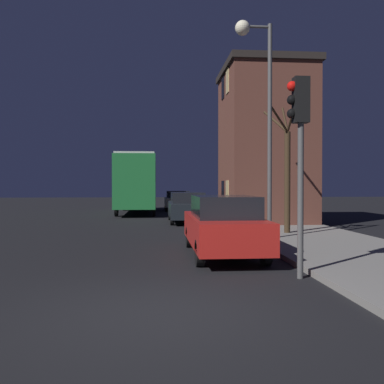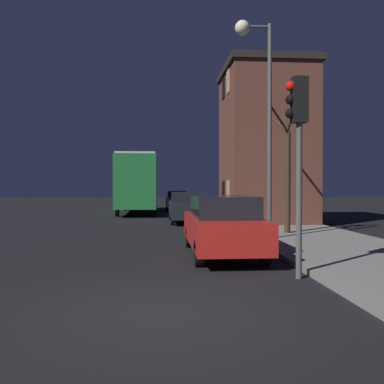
{
  "view_description": "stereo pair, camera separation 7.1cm",
  "coord_description": "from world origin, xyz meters",
  "px_view_note": "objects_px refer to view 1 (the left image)",
  "views": [
    {
      "loc": [
        -0.09,
        -6.25,
        1.85
      ],
      "look_at": [
        1.16,
        8.67,
        1.61
      ],
      "focal_mm": 40.0,
      "sensor_mm": 36.0,
      "label": 1
    },
    {
      "loc": [
        -0.02,
        -6.26,
        1.85
      ],
      "look_at": [
        1.16,
        8.67,
        1.61
      ],
      "focal_mm": 40.0,
      "sensor_mm": 36.0,
      "label": 2
    }
  ],
  "objects_px": {
    "bare_tree": "(286,171)",
    "car_near_lane": "(223,225)",
    "car_far_lane": "(177,200)",
    "bus": "(137,180)",
    "car_mid_lane": "(187,207)",
    "streetlamp": "(258,84)",
    "traffic_light": "(299,134)"
  },
  "relations": [
    {
      "from": "streetlamp",
      "to": "car_mid_lane",
      "type": "xyz_separation_m",
      "value": [
        -1.73,
        7.64,
        -4.35
      ]
    },
    {
      "from": "traffic_light",
      "to": "car_near_lane",
      "type": "xyz_separation_m",
      "value": [
        -1.07,
        2.86,
        -2.05
      ]
    },
    {
      "from": "traffic_light",
      "to": "car_mid_lane",
      "type": "bearing_deg",
      "value": 95.68
    },
    {
      "from": "streetlamp",
      "to": "bus",
      "type": "distance_m",
      "value": 16.04
    },
    {
      "from": "bus",
      "to": "car_far_lane",
      "type": "bearing_deg",
      "value": 47.7
    },
    {
      "from": "traffic_light",
      "to": "bare_tree",
      "type": "height_order",
      "value": "bare_tree"
    },
    {
      "from": "car_near_lane",
      "to": "bare_tree",
      "type": "bearing_deg",
      "value": 54.14
    },
    {
      "from": "bare_tree",
      "to": "car_near_lane",
      "type": "bearing_deg",
      "value": -125.86
    },
    {
      "from": "bus",
      "to": "car_far_lane",
      "type": "xyz_separation_m",
      "value": [
        2.82,
        3.1,
        -1.47
      ]
    },
    {
      "from": "bus",
      "to": "car_mid_lane",
      "type": "height_order",
      "value": "bus"
    },
    {
      "from": "bus",
      "to": "car_near_lane",
      "type": "xyz_separation_m",
      "value": [
        3.0,
        -17.59,
        -1.42
      ]
    },
    {
      "from": "bus",
      "to": "car_near_lane",
      "type": "height_order",
      "value": "bus"
    },
    {
      "from": "bus",
      "to": "car_far_lane",
      "type": "distance_m",
      "value": 4.44
    },
    {
      "from": "bare_tree",
      "to": "bus",
      "type": "height_order",
      "value": "bare_tree"
    },
    {
      "from": "car_mid_lane",
      "to": "streetlamp",
      "type": "bearing_deg",
      "value": -77.24
    },
    {
      "from": "traffic_light",
      "to": "bus",
      "type": "bearing_deg",
      "value": 101.24
    },
    {
      "from": "streetlamp",
      "to": "traffic_light",
      "type": "xyz_separation_m",
      "value": [
        -0.44,
        -5.33,
        -2.25
      ]
    },
    {
      "from": "bus",
      "to": "bare_tree",
      "type": "bearing_deg",
      "value": -66.17
    },
    {
      "from": "traffic_light",
      "to": "car_mid_lane",
      "type": "height_order",
      "value": "traffic_light"
    },
    {
      "from": "streetlamp",
      "to": "car_far_lane",
      "type": "relative_size",
      "value": 1.48
    },
    {
      "from": "bus",
      "to": "car_far_lane",
      "type": "height_order",
      "value": "bus"
    },
    {
      "from": "car_near_lane",
      "to": "car_far_lane",
      "type": "relative_size",
      "value": 0.99
    },
    {
      "from": "car_mid_lane",
      "to": "bus",
      "type": "bearing_deg",
      "value": 110.35
    },
    {
      "from": "streetlamp",
      "to": "car_near_lane",
      "type": "xyz_separation_m",
      "value": [
        -1.51,
        -2.47,
        -4.31
      ]
    },
    {
      "from": "bare_tree",
      "to": "car_mid_lane",
      "type": "bearing_deg",
      "value": 117.93
    },
    {
      "from": "car_mid_lane",
      "to": "bare_tree",
      "type": "bearing_deg",
      "value": -62.07
    },
    {
      "from": "traffic_light",
      "to": "car_mid_lane",
      "type": "distance_m",
      "value": 13.2
    },
    {
      "from": "bus",
      "to": "car_near_lane",
      "type": "bearing_deg",
      "value": -80.33
    },
    {
      "from": "streetlamp",
      "to": "bare_tree",
      "type": "xyz_separation_m",
      "value": [
        1.45,
        1.63,
        -2.75
      ]
    },
    {
      "from": "streetlamp",
      "to": "car_far_lane",
      "type": "height_order",
      "value": "streetlamp"
    },
    {
      "from": "bare_tree",
      "to": "car_mid_lane",
      "type": "distance_m",
      "value": 6.98
    },
    {
      "from": "traffic_light",
      "to": "bare_tree",
      "type": "xyz_separation_m",
      "value": [
        1.89,
        6.96,
        -0.49
      ]
    }
  ]
}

